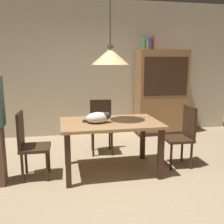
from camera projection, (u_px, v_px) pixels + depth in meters
name	position (u px, v px, depth m)	size (l,w,h in m)	color
ground	(126.00, 186.00, 3.33)	(10.00, 10.00, 0.00)	tan
back_wall	(96.00, 69.00, 5.60)	(6.40, 0.10, 2.90)	beige
dining_table	(110.00, 128.00, 3.67)	(1.40, 0.90, 0.75)	#A87A4C
chair_far_back	(101.00, 124.00, 4.54)	(0.43, 0.43, 0.93)	#382316
chair_right_side	(183.00, 134.00, 3.91)	(0.41, 0.41, 0.93)	#382316
chair_left_side	(29.00, 142.00, 3.48)	(0.41, 0.41, 0.93)	#382316
cat_sleeping	(99.00, 117.00, 3.56)	(0.40, 0.28, 0.16)	silver
pendant_lamp	(110.00, 56.00, 3.48)	(0.52, 0.52, 1.30)	#E5B775
hutch_bookcase	(161.00, 94.00, 5.66)	(1.12, 0.45, 1.85)	olive
book_green_slim	(144.00, 43.00, 5.37)	(0.03, 0.20, 0.26)	#427A4C
book_yellow_short	(146.00, 45.00, 5.39)	(0.04, 0.20, 0.18)	gold
book_blue_wide	(149.00, 44.00, 5.40)	(0.06, 0.24, 0.24)	#384C93
book_red_tall	(152.00, 43.00, 5.41)	(0.04, 0.22, 0.28)	#B73833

